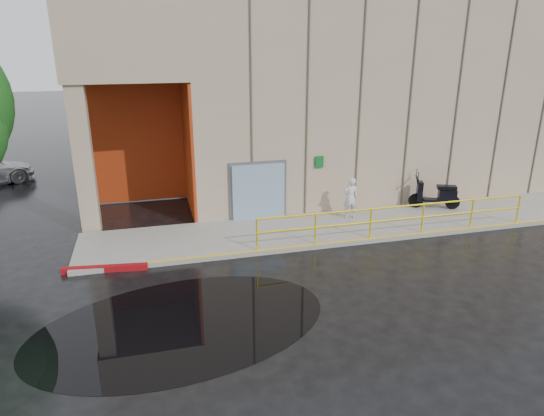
# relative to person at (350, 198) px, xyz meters

# --- Properties ---
(ground) EXTENTS (120.00, 120.00, 0.00)m
(ground) POSITION_rel_person_xyz_m (-3.42, -5.10, -0.91)
(ground) COLOR black
(ground) RESTS_ON ground
(sidewalk) EXTENTS (20.00, 3.00, 0.15)m
(sidewalk) POSITION_rel_person_xyz_m (0.58, -0.60, -0.83)
(sidewalk) COLOR gray
(sidewalk) RESTS_ON ground
(building) EXTENTS (20.00, 10.17, 8.00)m
(building) POSITION_rel_person_xyz_m (1.68, 5.89, 3.30)
(building) COLOR tan
(building) RESTS_ON ground
(guardrail) EXTENTS (9.56, 0.06, 1.03)m
(guardrail) POSITION_rel_person_xyz_m (0.83, -1.95, -0.23)
(guardrail) COLOR #DEC00B
(guardrail) RESTS_ON sidewalk
(person) EXTENTS (0.57, 0.40, 1.52)m
(person) POSITION_rel_person_xyz_m (0.00, 0.00, 0.00)
(person) COLOR silver
(person) RESTS_ON sidewalk
(scooter) EXTENTS (1.95, 1.28, 1.48)m
(scooter) POSITION_rel_person_xyz_m (3.59, 0.15, 0.09)
(scooter) COLOR black
(scooter) RESTS_ON sidewalk
(red_curb) EXTENTS (2.40, 0.48, 0.18)m
(red_curb) POSITION_rel_person_xyz_m (-8.42, -2.01, -0.82)
(red_curb) COLOR maroon
(red_curb) RESTS_ON ground
(puddle) EXTENTS (7.65, 5.42, 0.01)m
(puddle) POSITION_rel_person_xyz_m (-6.53, -5.34, -0.91)
(puddle) COLOR black
(puddle) RESTS_ON ground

